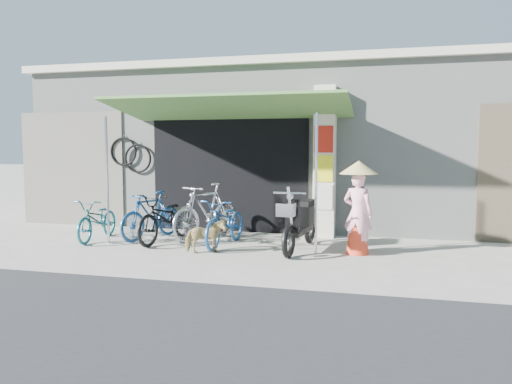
% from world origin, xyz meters
% --- Properties ---
extents(ground, '(80.00, 80.00, 0.00)m').
position_xyz_m(ground, '(0.00, 0.00, 0.00)').
color(ground, '#A9A498').
rests_on(ground, ground).
extents(bicycle_shop, '(12.30, 5.30, 3.66)m').
position_xyz_m(bicycle_shop, '(-0.00, 5.09, 1.83)').
color(bicycle_shop, '#999E96').
rests_on(bicycle_shop, ground).
extents(shop_pillar, '(0.42, 0.44, 3.00)m').
position_xyz_m(shop_pillar, '(0.85, 2.45, 1.50)').
color(shop_pillar, beige).
rests_on(shop_pillar, ground).
extents(awning, '(4.60, 1.88, 2.72)m').
position_xyz_m(awning, '(-0.90, 1.63, 2.51)').
color(awning, '#406D31').
rests_on(awning, ground).
extents(neighbour_left, '(2.60, 0.06, 2.60)m').
position_xyz_m(neighbour_left, '(-5.00, 2.59, 1.30)').
color(neighbour_left, '#6B665B').
rests_on(neighbour_left, ground).
extents(bike_teal, '(0.68, 1.58, 0.80)m').
position_xyz_m(bike_teal, '(-3.34, 0.95, 0.40)').
color(bike_teal, '#165D67').
rests_on(bike_teal, ground).
extents(bike_blue, '(0.95, 1.61, 0.93)m').
position_xyz_m(bike_blue, '(-2.39, 1.30, 0.47)').
color(bike_blue, navy).
rests_on(bike_blue, ground).
extents(bike_black, '(0.87, 1.85, 0.94)m').
position_xyz_m(bike_black, '(-1.97, 1.10, 0.47)').
color(bike_black, black).
rests_on(bike_black, ground).
extents(bike_silver, '(1.16, 1.91, 1.11)m').
position_xyz_m(bike_silver, '(-1.32, 1.52, 0.55)').
color(bike_silver, '#B9B9BF').
rests_on(bike_silver, ground).
extents(bike_navy, '(0.72, 1.70, 0.87)m').
position_xyz_m(bike_navy, '(-0.77, 1.00, 0.44)').
color(bike_navy, navy).
rests_on(bike_navy, ground).
extents(street_dog, '(0.74, 0.58, 0.57)m').
position_xyz_m(street_dog, '(-0.91, 0.32, 0.28)').
color(street_dog, '#9B8952').
rests_on(street_dog, ground).
extents(moped, '(0.55, 1.90, 1.08)m').
position_xyz_m(moped, '(0.61, 0.99, 0.49)').
color(moped, black).
rests_on(moped, ground).
extents(nun, '(0.64, 0.64, 1.57)m').
position_xyz_m(nun, '(1.59, 0.90, 0.79)').
color(nun, '#FBA9BB').
rests_on(nun, ground).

